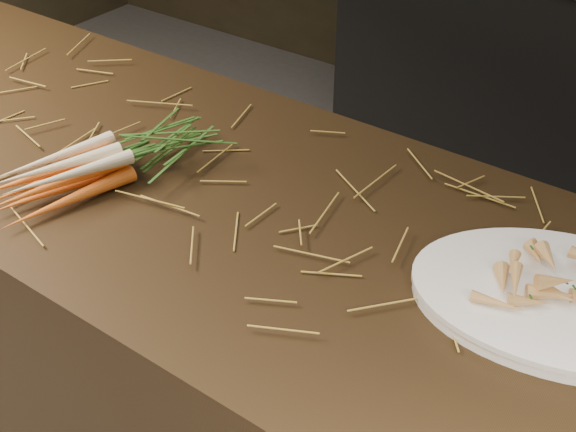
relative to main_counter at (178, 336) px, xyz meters
The scene contains 5 objects.
main_counter is the anchor object (origin of this frame).
straw_bedding 0.46m from the main_counter, 90.00° to the left, with size 1.40×0.60×0.02m, color olive, non-canonical shape.
root_veg_bunch 0.49m from the main_counter, 107.55° to the right, with size 0.25×0.45×0.08m.
serving_platter 0.87m from the main_counter, ahead, with size 0.42×0.28×0.02m, color white, non-canonical shape.
roasted_veg_heap 0.88m from the main_counter, ahead, with size 0.21×0.15×0.05m, color #B17E42, non-canonical shape.
Camera 1 is at (0.84, -0.46, 1.61)m, focal length 45.00 mm.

